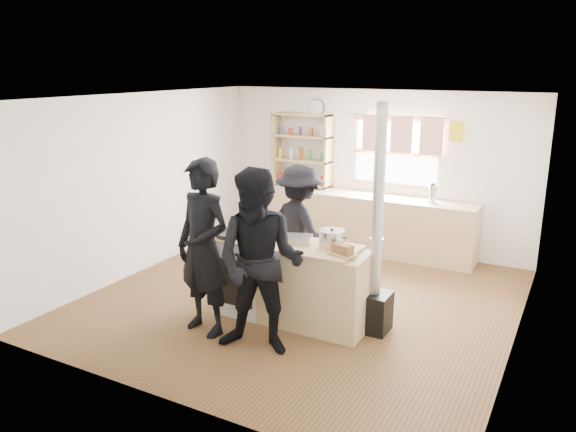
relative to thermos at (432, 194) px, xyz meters
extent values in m
cube|color=brown|center=(-1.01, -2.22, -1.04)|extent=(5.00, 5.00, 0.01)
cube|color=tan|center=(-1.01, 0.00, -0.59)|extent=(3.40, 0.55, 0.90)
cube|color=tan|center=(-2.21, 0.12, -0.10)|extent=(1.00, 0.28, 0.03)
cube|color=tan|center=(-2.21, 0.12, 0.30)|extent=(1.00, 0.28, 0.03)
cube|color=tan|center=(-2.21, 0.12, 0.70)|extent=(1.00, 0.28, 0.03)
cube|color=tan|center=(-2.21, 0.12, 1.05)|extent=(1.00, 0.28, 0.03)
cube|color=tan|center=(-2.69, 0.12, 0.46)|extent=(0.04, 0.28, 1.20)
cube|color=tan|center=(-1.73, 0.12, 0.46)|extent=(0.04, 0.28, 1.20)
cylinder|color=silver|center=(0.00, 0.00, 0.00)|extent=(0.10, 0.10, 0.27)
cube|color=white|center=(-1.46, -2.77, -0.59)|extent=(0.60, 0.60, 0.90)
cube|color=tan|center=(-0.56, -2.77, -0.59)|extent=(1.20, 0.60, 0.90)
cube|color=tan|center=(-1.01, -2.77, -0.12)|extent=(1.84, 0.64, 0.03)
cylinder|color=black|center=(-1.61, -2.89, -0.08)|extent=(0.35, 0.35, 0.05)
cylinder|color=#3A6121|center=(-1.61, -2.89, -0.07)|extent=(0.31, 0.31, 0.02)
cube|color=silver|center=(-0.82, -2.72, -0.07)|extent=(0.39, 0.34, 0.07)
cube|color=brown|center=(-0.82, -2.72, -0.05)|extent=(0.33, 0.29, 0.02)
cylinder|color=#B9B9BC|center=(-1.33, -2.61, -0.03)|extent=(0.24, 0.24, 0.16)
cylinder|color=#B9B9BC|center=(-1.33, -2.61, 0.06)|extent=(0.24, 0.24, 0.01)
sphere|color=black|center=(-1.33, -2.61, 0.07)|extent=(0.03, 0.03, 0.03)
cylinder|color=#BCBCBE|center=(-0.41, -2.68, -0.02)|extent=(0.28, 0.28, 0.18)
cylinder|color=#BCBCBE|center=(-0.41, -2.68, 0.08)|extent=(0.29, 0.29, 0.01)
sphere|color=black|center=(-0.41, -2.68, 0.09)|extent=(0.03, 0.03, 0.03)
cube|color=tan|center=(-0.20, -2.88, -0.10)|extent=(0.33, 0.27, 0.02)
cube|color=olive|center=(-0.20, -2.88, -0.04)|extent=(0.24, 0.17, 0.10)
cube|color=black|center=(0.07, -2.58, -0.82)|extent=(0.35, 0.35, 0.44)
cylinder|color=#ADADB2|center=(0.07, -2.58, 0.43)|extent=(0.12, 0.12, 2.06)
imported|color=black|center=(-1.56, -3.46, -0.07)|extent=(0.78, 0.58, 1.93)
imported|color=black|center=(-0.80, -3.55, -0.08)|extent=(1.06, 0.90, 1.91)
imported|color=black|center=(-1.22, -1.88, -0.21)|extent=(1.22, 0.98, 1.65)
camera|label=1|loc=(1.95, -8.05, 1.82)|focal=35.00mm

